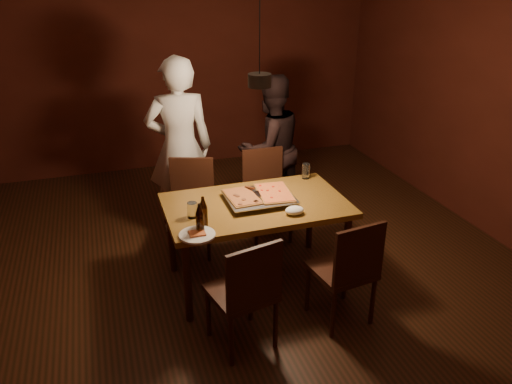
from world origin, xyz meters
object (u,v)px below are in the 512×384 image
object	(u,v)px
beer_bottle_b	(203,212)
pendant_lamp	(260,79)
diner_white	(180,148)
pizza_tray	(259,199)
chair_near_left	(247,286)
dining_table	(256,211)
diner_dark	(270,148)
chair_near_right	(349,264)
beer_bottle_a	(200,218)
chair_far_right	(265,186)
plate_slice	(197,235)
chair_far_left	(191,197)

from	to	relation	value
beer_bottle_b	pendant_lamp	distance (m)	1.09
diner_white	pizza_tray	bearing A→B (deg)	116.41
chair_near_left	dining_table	bearing A→B (deg)	55.13
chair_near_left	diner_dark	bearing A→B (deg)	53.54
beer_bottle_b	diner_dark	world-z (taller)	diner_dark
dining_table	chair_near_right	xyz separation A→B (m)	(0.47, -0.78, -0.14)
dining_table	pendant_lamp	world-z (taller)	pendant_lamp
chair_near_left	diner_white	world-z (taller)	diner_white
chair_near_right	beer_bottle_a	bearing A→B (deg)	149.08
chair_far_right	pizza_tray	bearing A→B (deg)	67.90
chair_far_right	chair_near_right	bearing A→B (deg)	94.95
dining_table	plate_slice	world-z (taller)	plate_slice
beer_bottle_b	diner_dark	size ratio (longest dim) A/B	0.15
chair_far_right	pendant_lamp	bearing A→B (deg)	67.68
chair_far_left	pendant_lamp	world-z (taller)	pendant_lamp
chair_near_left	diner_white	distance (m)	1.99
pizza_tray	plate_slice	world-z (taller)	pizza_tray
diner_white	diner_dark	bearing A→B (deg)	-173.95
chair_far_left	pendant_lamp	bearing A→B (deg)	142.61
beer_bottle_b	beer_bottle_a	bearing A→B (deg)	-117.29
plate_slice	diner_white	bearing A→B (deg)	84.12
beer_bottle_b	pendant_lamp	bearing A→B (deg)	29.78
beer_bottle_a	diner_dark	xyz separation A→B (m)	(1.09, 1.52, -0.09)
dining_table	pizza_tray	bearing A→B (deg)	33.38
chair_far_left	chair_near_left	xyz separation A→B (m)	(0.07, -1.56, 0.00)
pizza_tray	beer_bottle_b	size ratio (longest dim) A/B	2.31
pendant_lamp	diner_white	bearing A→B (deg)	113.27
pizza_tray	dining_table	bearing A→B (deg)	-151.99
chair_near_left	plate_slice	xyz separation A→B (m)	(-0.25, 0.42, 0.22)
dining_table	beer_bottle_b	bearing A→B (deg)	-152.82
chair_near_left	chair_near_right	bearing A→B (deg)	-10.15
chair_far_left	pizza_tray	world-z (taller)	chair_far_left
chair_far_right	pizza_tray	distance (m)	0.85
chair_far_left	beer_bottle_b	size ratio (longest dim) A/B	2.24
plate_slice	beer_bottle_b	bearing A→B (deg)	59.31
beer_bottle_b	diner_white	world-z (taller)	diner_white
chair_near_left	diner_white	xyz separation A→B (m)	(-0.09, 1.96, 0.37)
diner_dark	chair_far_right	bearing A→B (deg)	49.07
beer_bottle_b	diner_white	size ratio (longest dim) A/B	0.13
diner_dark	plate_slice	bearing A→B (deg)	39.11
diner_white	pendant_lamp	xyz separation A→B (m)	(0.47, -1.09, 0.86)
dining_table	beer_bottle_b	world-z (taller)	beer_bottle_b
pendant_lamp	chair_far_right	bearing A→B (deg)	66.88
pizza_tray	chair_near_left	bearing A→B (deg)	-119.19
chair_near_left	beer_bottle_b	size ratio (longest dim) A/B	2.10
diner_white	diner_dark	xyz separation A→B (m)	(0.97, 0.03, -0.12)
chair_far_right	diner_white	world-z (taller)	diner_white
pizza_tray	diner_white	xyz separation A→B (m)	(-0.46, 1.12, 0.13)
beer_bottle_b	diner_white	bearing A→B (deg)	86.86
chair_near_left	chair_far_right	bearing A→B (deg)	54.02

